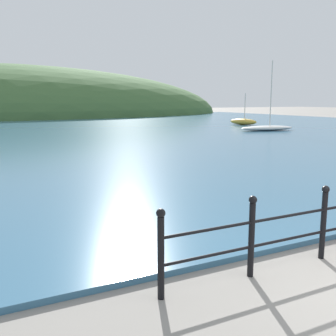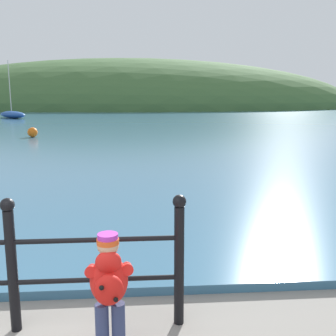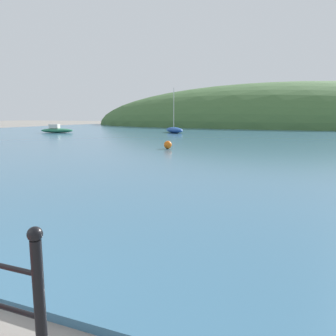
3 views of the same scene
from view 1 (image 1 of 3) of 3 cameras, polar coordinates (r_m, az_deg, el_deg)
water at (r=35.16m, az=-19.22°, el=5.32°), size 80.00×60.00×0.10m
far_hillside at (r=69.43m, az=-23.24°, el=7.04°), size 77.32×42.52×16.10m
iron_railing at (r=6.29m, az=17.23°, el=-8.13°), size 4.47×0.12×1.21m
boat_red_dinghy at (r=39.12m, az=10.86°, el=6.63°), size 1.80×3.17×3.01m
boat_blue_hull at (r=32.32m, az=14.19°, el=5.69°), size 4.74×2.12×5.42m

